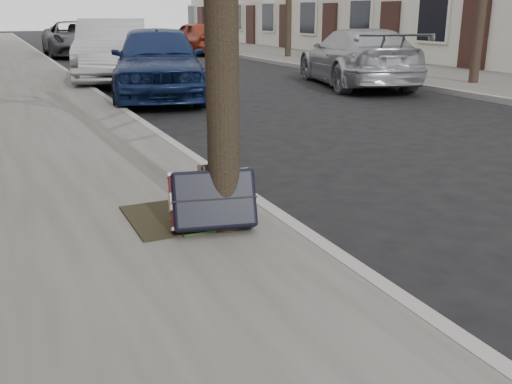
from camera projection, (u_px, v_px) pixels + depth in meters
name	position (u px, v px, depth m)	size (l,w,h in m)	color
ground	(475.00, 242.00, 4.46)	(120.00, 120.00, 0.00)	black
far_sidewalk	(326.00, 61.00, 20.55)	(4.00, 70.00, 0.12)	#65625C
dirt_patch	(182.00, 216.00, 4.66)	(0.85, 0.85, 0.01)	black
suitcase_red	(209.00, 200.00, 4.34)	(0.59, 0.16, 0.43)	maroon
suitcase_navy	(214.00, 199.00, 4.30)	(0.63, 0.20, 0.45)	black
car_near_front	(158.00, 61.00, 11.76)	(1.79, 4.44, 1.51)	#101E43
car_near_mid	(113.00, 51.00, 14.62)	(1.67, 4.78, 1.58)	#ADAFB4
car_near_back	(75.00, 39.00, 23.27)	(2.33, 5.04, 1.40)	#3B3A40
car_far_front	(357.00, 57.00, 13.76)	(1.91, 4.71, 1.37)	#96989D
car_far_back	(196.00, 38.00, 24.46)	(1.64, 4.07, 1.39)	maroon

